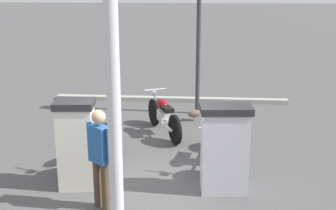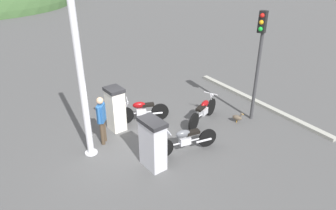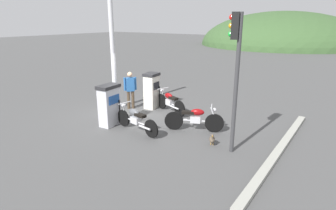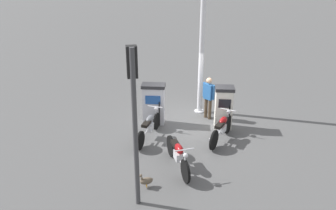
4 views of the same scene
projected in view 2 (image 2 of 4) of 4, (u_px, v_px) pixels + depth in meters
ground_plane at (135, 145)px, 10.08m from camera, size 120.00×120.00×0.00m
fuel_pump_near at (153, 143)px, 8.72m from camera, size 0.57×0.91×1.57m
fuel_pump_far at (116, 109)px, 10.66m from camera, size 0.60×0.72×1.61m
motorcycle_near_pump at (185, 139)px, 9.51m from camera, size 2.16×0.68×0.96m
motorcycle_far_pump at (142, 110)px, 11.28m from camera, size 1.90×0.86×0.98m
motorcycle_extra at (203, 111)px, 11.27m from camera, size 1.97×0.99×0.98m
attendant_person at (102, 117)px, 9.79m from camera, size 0.42×0.50×1.67m
wandering_duck at (237, 117)px, 11.34m from camera, size 0.32×0.43×0.45m
roadside_traffic_light at (260, 49)px, 10.45m from camera, size 0.40×0.29×4.06m
canopy_support_pole at (82, 86)px, 8.63m from camera, size 0.40×0.40×4.78m
road_edge_kerb at (257, 102)px, 12.91m from camera, size 0.31×7.04×0.12m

